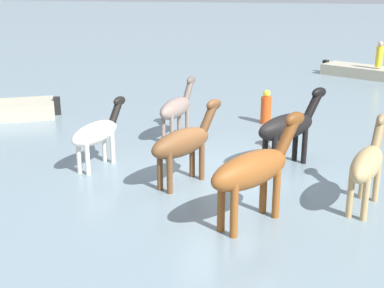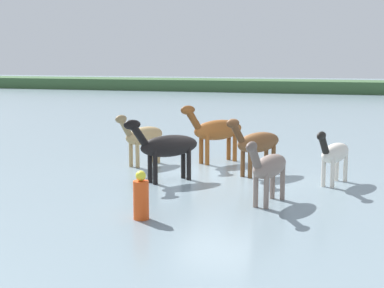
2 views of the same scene
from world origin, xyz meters
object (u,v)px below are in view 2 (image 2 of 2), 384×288
object	(u,v)px
horse_mid_herd	(216,130)
buoy_channel_marker	(141,198)
horse_chestnut_trailing	(257,143)
horse_lead	(143,136)
horse_gray_outer	(269,167)
horse_pinto_flank	(167,146)
horse_dark_mare	(334,154)

from	to	relation	value
horse_mid_herd	buoy_channel_marker	distance (m)	7.55
horse_chestnut_trailing	horse_lead	world-z (taller)	horse_chestnut_trailing
horse_chestnut_trailing	buoy_channel_marker	distance (m)	6.00
buoy_channel_marker	horse_gray_outer	bearing A→B (deg)	40.80
horse_gray_outer	horse_lead	world-z (taller)	horse_lead
horse_pinto_flank	horse_lead	xyz separation A→B (m)	(-1.66, 2.30, -0.06)
horse_pinto_flank	horse_dark_mare	world-z (taller)	horse_pinto_flank
horse_gray_outer	horse_chestnut_trailing	world-z (taller)	horse_chestnut_trailing
horse_pinto_flank	horse_gray_outer	distance (m)	3.81
horse_dark_mare	horse_mid_herd	bearing A→B (deg)	-102.14
horse_gray_outer	horse_lead	distance (m)	6.48
horse_chestnut_trailing	buoy_channel_marker	size ratio (longest dim) A/B	1.98
horse_dark_mare	buoy_channel_marker	world-z (taller)	horse_dark_mare
horse_gray_outer	horse_lead	bearing A→B (deg)	-115.34
horse_mid_herd	buoy_channel_marker	size ratio (longest dim) A/B	2.10
horse_lead	horse_gray_outer	bearing A→B (deg)	69.64
horse_mid_herd	horse_lead	distance (m)	2.57
horse_dark_mare	horse_lead	world-z (taller)	horse_lead
horse_gray_outer	horse_mid_herd	xyz separation A→B (m)	(-2.71, 5.31, 0.19)
horse_gray_outer	horse_dark_mare	bearing A→B (deg)	166.89
horse_lead	buoy_channel_marker	world-z (taller)	horse_lead
horse_gray_outer	horse_dark_mare	size ratio (longest dim) A/B	1.05
buoy_channel_marker	horse_mid_herd	bearing A→B (deg)	91.06
horse_mid_herd	horse_chestnut_trailing	size ratio (longest dim) A/B	1.06
horse_gray_outer	buoy_channel_marker	distance (m)	3.42
horse_pinto_flank	buoy_channel_marker	distance (m)	4.16
horse_gray_outer	horse_lead	size ratio (longest dim) A/B	0.96
horse_gray_outer	horse_mid_herd	bearing A→B (deg)	-138.71
horse_gray_outer	buoy_channel_marker	world-z (taller)	horse_gray_outer
horse_gray_outer	horse_dark_mare	world-z (taller)	horse_gray_outer
horse_chestnut_trailing	horse_lead	size ratio (longest dim) A/B	0.97
horse_pinto_flank	horse_mid_herd	size ratio (longest dim) A/B	0.89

